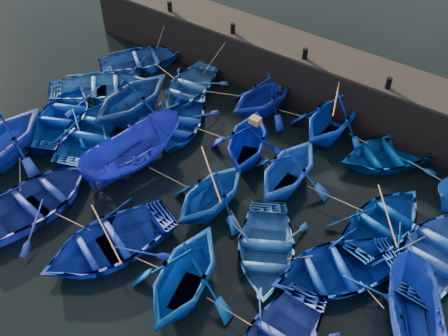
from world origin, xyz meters
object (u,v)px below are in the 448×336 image
Objects in this scene: boat_0 at (142,59)px; boat_20 at (1,138)px; wooden_crate at (255,121)px; boat_13 at (63,117)px; boat_8 at (180,122)px.

boat_0 is 0.99× the size of boat_20.
wooden_crate is (8.78, 6.09, 1.03)m from boat_20.
boat_20 reaches higher than boat_0.
boat_0 is 0.95× the size of boat_13.
boat_8 is at bearing 40.96° from boat_20.
wooden_crate is (8.89, -2.76, 1.77)m from boat_0.
wooden_crate is (8.58, 3.09, 1.74)m from boat_13.
boat_8 is 10.12× the size of wooden_crate.
boat_8 is 7.68m from boat_20.
boat_8 is 0.91× the size of boat_13.
boat_8 is at bearing -177.01° from wooden_crate.
boat_0 is at bearing 162.75° from wooden_crate.
boat_13 is (-4.68, -2.89, 0.05)m from boat_8.
boat_13 is (0.31, -5.86, 0.02)m from boat_0.
boat_13 is 9.29m from wooden_crate.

